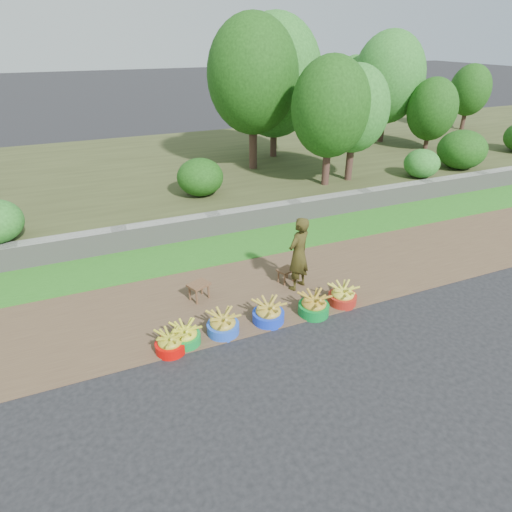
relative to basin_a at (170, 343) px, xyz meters
name	(u,v)px	position (x,y,z in m)	size (l,w,h in m)	color
ground_plane	(288,327)	(1.98, -0.16, -0.16)	(120.00, 120.00, 0.00)	#232325
dirt_shoulder	(259,290)	(1.98, 1.09, -0.15)	(80.00, 2.50, 0.02)	brown
grass_verge	(225,248)	(1.98, 3.09, -0.14)	(80.00, 1.50, 0.04)	#2C781F
retaining_wall	(213,224)	(1.98, 3.94, 0.11)	(80.00, 0.35, 0.55)	gray
earth_bank	(169,172)	(1.98, 8.84, 0.09)	(80.00, 10.00, 0.50)	#404523
vegetation	(84,108)	(-0.43, 6.62, 2.62)	(34.02, 8.02, 4.62)	#3F2920
basin_a	(170,343)	(0.00, 0.00, 0.00)	(0.48, 0.48, 0.36)	red
basin_b	(185,335)	(0.26, 0.09, 0.00)	(0.49, 0.49, 0.37)	#0D8C31
basin_c	(223,324)	(0.91, 0.11, 0.02)	(0.54, 0.54, 0.40)	blue
basin_d	(268,313)	(1.74, 0.11, 0.02)	(0.55, 0.55, 0.41)	blue
basin_e	(314,305)	(2.58, 0.01, 0.02)	(0.55, 0.55, 0.41)	#087F2C
basin_f	(343,295)	(3.23, 0.09, 0.01)	(0.52, 0.52, 0.39)	#A22016
stool_left	(199,287)	(0.83, 1.24, 0.12)	(0.46, 0.41, 0.33)	brown
stool_right	(286,272)	(2.60, 1.17, 0.09)	(0.39, 0.34, 0.29)	brown
vendor_woman	(299,254)	(2.71, 0.90, 0.60)	(0.54, 0.35, 1.47)	black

